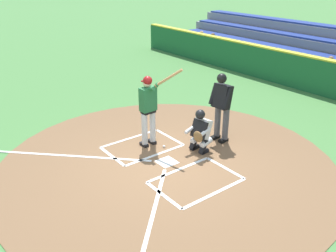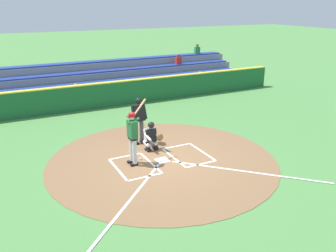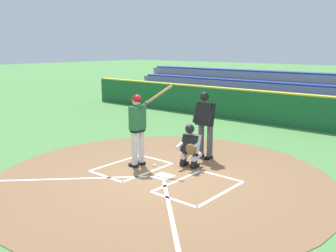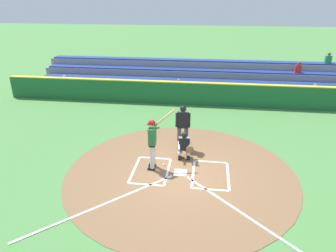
{
  "view_description": "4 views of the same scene",
  "coord_description": "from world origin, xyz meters",
  "px_view_note": "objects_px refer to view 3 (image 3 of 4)",
  "views": [
    {
      "loc": [
        -6.12,
        4.69,
        4.36
      ],
      "look_at": [
        -0.2,
        0.12,
        1.06
      ],
      "focal_mm": 39.35,
      "sensor_mm": 36.0,
      "label": 1
    },
    {
      "loc": [
        5.05,
        10.32,
        5.28
      ],
      "look_at": [
        -0.28,
        -0.11,
        1.21
      ],
      "focal_mm": 38.32,
      "sensor_mm": 36.0,
      "label": 2
    },
    {
      "loc": [
        -5.47,
        6.29,
        3.03
      ],
      "look_at": [
        -0.04,
        -0.14,
        1.22
      ],
      "focal_mm": 39.37,
      "sensor_mm": 36.0,
      "label": 3
    },
    {
      "loc": [
        -0.81,
        9.25,
        5.7
      ],
      "look_at": [
        0.59,
        -1.1,
        1.29
      ],
      "focal_mm": 32.81,
      "sensor_mm": 36.0,
      "label": 4
    }
  ],
  "objects_px": {
    "catcher": "(190,145)",
    "baseball": "(154,166)",
    "plate_umpire": "(205,120)",
    "batter": "(138,125)"
  },
  "relations": [
    {
      "from": "batter",
      "to": "baseball",
      "type": "xyz_separation_m",
      "value": [
        -0.35,
        -0.21,
        -1.06
      ]
    },
    {
      "from": "batter",
      "to": "plate_umpire",
      "type": "relative_size",
      "value": 1.14
    },
    {
      "from": "catcher",
      "to": "baseball",
      "type": "xyz_separation_m",
      "value": [
        0.7,
        0.6,
        -0.55
      ]
    },
    {
      "from": "baseball",
      "to": "batter",
      "type": "bearing_deg",
      "value": 31.11
    },
    {
      "from": "catcher",
      "to": "baseball",
      "type": "bearing_deg",
      "value": 40.55
    },
    {
      "from": "batter",
      "to": "plate_umpire",
      "type": "height_order",
      "value": "batter"
    },
    {
      "from": "batter",
      "to": "baseball",
      "type": "bearing_deg",
      "value": -148.89
    },
    {
      "from": "batter",
      "to": "catcher",
      "type": "relative_size",
      "value": 1.88
    },
    {
      "from": "catcher",
      "to": "plate_umpire",
      "type": "relative_size",
      "value": 0.61
    },
    {
      "from": "plate_umpire",
      "to": "catcher",
      "type": "bearing_deg",
      "value": 99.77
    }
  ]
}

